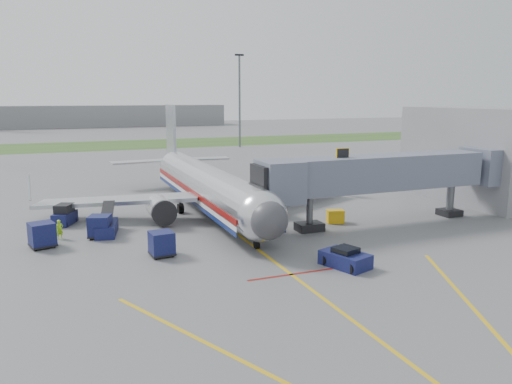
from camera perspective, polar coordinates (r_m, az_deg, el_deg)
name	(u,v)px	position (r m, az deg, el deg)	size (l,w,h in m)	color
ground	(267,256)	(35.71, 1.26, -7.35)	(400.00, 400.00, 0.00)	#565659
grass_strip	(119,145)	(122.47, -15.42, 5.21)	(300.00, 25.00, 0.01)	#2D4C1E
apron_markings	(317,294)	(29.45, 6.98, -11.46)	(21.52, 50.00, 0.01)	gold
airliner	(207,185)	(49.08, -5.67, 0.80)	(32.10, 35.67, 10.25)	silver
jet_bridge	(380,174)	(45.15, 13.96, 2.01)	(25.30, 4.00, 6.90)	slate
terminal	(484,154)	(60.07, 24.63, 3.97)	(10.00, 16.00, 10.00)	slate
light_mast_right	(240,99)	(112.92, -1.89, 10.62)	(2.00, 0.44, 20.40)	#595B60
distant_terminal	(66,116)	(201.39, -20.93, 8.07)	(120.00, 14.00, 8.00)	slate
pushback_tug	(345,259)	(33.98, 10.16, -7.49)	(2.88, 3.64, 1.32)	#0F0D3B
baggage_tug	(65,215)	(47.32, -21.03, -2.52)	(2.33, 2.94, 1.83)	#0F0D3B
baggage_cart_a	(100,226)	(41.94, -17.40, -3.78)	(2.15, 2.15, 1.81)	#0F0D3B
baggage_cart_b	(42,235)	(40.78, -23.26, -4.52)	(2.16, 2.16, 1.89)	#0F0D3B
baggage_cart_c	(162,244)	(36.15, -10.73, -5.82)	(1.79, 1.79, 1.76)	#0F0D3B
belt_loader	(107,227)	(42.97, -16.68, -3.88)	(2.25, 4.82, 2.28)	#0F0D3B
ground_power_cart	(335,216)	(45.34, 9.05, -2.78)	(1.69, 1.36, 1.18)	#E7AA0D
ramp_worker	(60,229)	(42.65, -21.52, -4.00)	(0.57, 0.37, 1.56)	#A1E51B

